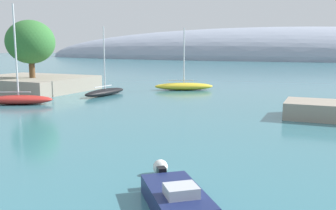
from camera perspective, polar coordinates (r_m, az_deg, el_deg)
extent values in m
cube|color=gray|center=(56.73, -20.36, 3.10)|extent=(15.74, 12.80, 1.97)
cylinder|color=brown|center=(54.43, -20.12, 5.04)|extent=(0.78, 0.78, 2.10)
ellipsoid|color=#337033|center=(54.34, -20.34, 9.06)|extent=(6.52, 6.52, 5.87)
ellipsoid|color=#8E99AD|center=(206.64, 14.51, 6.90)|extent=(276.65, 84.51, 32.84)
ellipsoid|color=black|center=(48.30, -9.62, 1.96)|extent=(2.30, 7.68, 0.88)
cylinder|color=silver|center=(47.98, -9.75, 7.15)|extent=(0.14, 0.14, 7.85)
cube|color=silver|center=(47.95, -9.89, 2.86)|extent=(0.35, 3.40, 0.10)
ellipsoid|color=red|center=(43.47, -21.92, 0.76)|extent=(7.53, 5.27, 0.99)
cylinder|color=silver|center=(43.10, -22.33, 7.78)|extent=(0.18, 0.18, 9.65)
cube|color=silver|center=(43.48, -22.39, 1.86)|extent=(2.98, 1.56, 0.10)
ellipsoid|color=yellow|center=(53.78, 2.44, 2.87)|extent=(8.56, 5.82, 1.06)
cylinder|color=silver|center=(53.50, 2.47, 7.57)|extent=(0.19, 0.19, 7.76)
cube|color=silver|center=(53.67, 2.05, 3.80)|extent=(3.43, 1.76, 0.10)
cube|color=navy|center=(14.68, 1.28, -14.28)|extent=(4.12, 4.39, 0.77)
cube|color=black|center=(16.67, -0.99, -10.67)|extent=(0.56, 0.57, 0.69)
cube|color=#B2B7C1|center=(13.92, 2.03, -13.01)|extent=(1.53, 1.51, 0.40)
sphere|color=silver|center=(18.40, -1.18, -9.47)|extent=(0.73, 0.73, 0.73)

